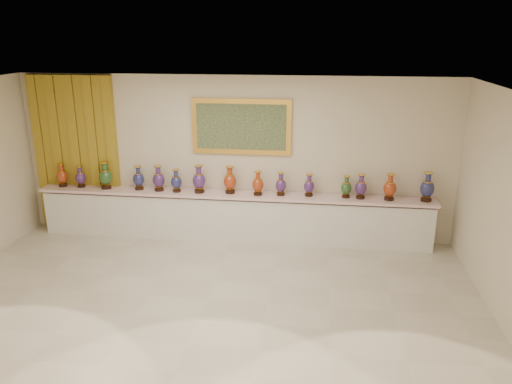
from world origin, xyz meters
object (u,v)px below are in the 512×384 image
counter (233,217)px  vase_0 (62,176)px  vase_1 (81,178)px  vase_2 (106,177)px

counter → vase_0: size_ratio=16.54×
vase_1 → counter: bearing=-0.1°
vase_0 → counter: bearing=-0.0°
vase_2 → vase_0: bearing=177.6°
vase_0 → vase_2: vase_2 is taller
vase_0 → vase_2: 0.89m
vase_1 → vase_2: size_ratio=0.80×
counter → vase_2: bearing=-179.2°
vase_0 → vase_1: size_ratio=1.07×
vase_0 → vase_1: (0.37, 0.00, -0.01)m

